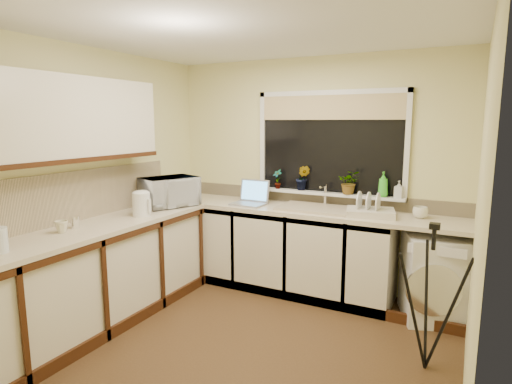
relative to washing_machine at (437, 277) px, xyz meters
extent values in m
plane|color=#523721|center=(-1.33, -1.17, -0.39)|extent=(3.20, 3.20, 0.00)
plane|color=white|center=(-1.33, -1.17, 2.06)|extent=(3.20, 3.20, 0.00)
plane|color=beige|center=(-1.33, 0.33, 0.83)|extent=(3.20, 0.00, 3.20)
plane|color=beige|center=(-1.33, -2.67, 0.83)|extent=(3.20, 0.00, 3.20)
plane|color=beige|center=(-2.93, -1.17, 0.83)|extent=(0.00, 3.00, 3.00)
plane|color=beige|center=(0.27, -1.17, 0.83)|extent=(0.00, 3.00, 3.00)
cube|color=silver|center=(-1.66, 0.03, 0.04)|extent=(2.55, 0.60, 0.86)
cube|color=silver|center=(-2.63, -1.47, 0.04)|extent=(0.54, 2.40, 0.86)
cube|color=beige|center=(-1.33, 0.03, 0.49)|extent=(3.20, 0.60, 0.04)
cube|color=beige|center=(-2.63, -1.47, 0.49)|extent=(0.60, 2.40, 0.04)
cube|color=silver|center=(-2.77, -1.62, 1.41)|extent=(0.28, 1.90, 0.70)
cube|color=beige|center=(-2.92, -1.47, 0.73)|extent=(0.02, 2.40, 0.45)
cube|color=beige|center=(-1.33, 0.31, 0.58)|extent=(3.20, 0.02, 0.14)
cube|color=black|center=(-1.13, 0.31, 1.16)|extent=(1.50, 0.02, 1.00)
cube|color=tan|center=(-1.13, 0.29, 1.53)|extent=(1.50, 0.02, 0.25)
cube|color=white|center=(-1.13, 0.26, 0.64)|extent=(1.60, 0.14, 0.03)
cube|color=tan|center=(-1.13, 0.03, 0.52)|extent=(0.82, 0.46, 0.03)
cylinder|color=silver|center=(-1.13, 0.21, 0.63)|extent=(0.03, 0.03, 0.24)
cube|color=white|center=(0.00, 0.00, 0.00)|extent=(0.70, 0.69, 0.78)
cube|color=#9B9AA1|center=(-1.89, -0.08, 0.52)|extent=(0.35, 0.26, 0.02)
cube|color=#5DB5FF|center=(-1.89, 0.06, 0.65)|extent=(0.35, 0.07, 0.24)
cylinder|color=white|center=(-2.54, -1.01, 0.62)|extent=(0.17, 0.17, 0.22)
cube|color=beige|center=(-0.61, -0.02, 0.54)|extent=(0.50, 0.42, 0.07)
cylinder|color=white|center=(-2.71, -1.62, 0.56)|extent=(0.07, 0.07, 0.10)
imported|color=white|center=(-2.60, -0.51, 0.66)|extent=(0.56, 0.65, 0.31)
imported|color=#999999|center=(-1.69, 0.22, 0.76)|extent=(0.13, 0.12, 0.21)
imported|color=#999999|center=(-1.40, 0.25, 0.79)|extent=(0.16, 0.13, 0.27)
imported|color=#999999|center=(-0.89, 0.23, 0.78)|extent=(0.26, 0.24, 0.24)
imported|color=green|center=(-0.55, 0.22, 0.78)|extent=(0.10, 0.10, 0.25)
imported|color=#999999|center=(-0.41, 0.25, 0.74)|extent=(0.08, 0.08, 0.17)
imported|color=white|center=(-0.18, 0.10, 0.56)|extent=(0.15, 0.15, 0.11)
imported|color=beige|center=(-2.68, -1.77, 0.56)|extent=(0.12, 0.12, 0.10)
camera|label=1|loc=(0.22, -3.98, 1.39)|focal=29.66mm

